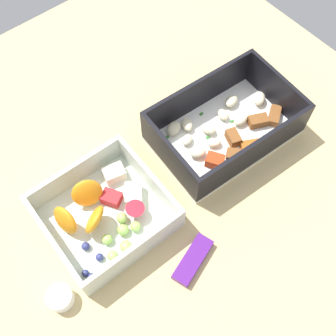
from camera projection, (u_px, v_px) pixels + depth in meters
table_surface at (155, 175)px, 62.16cm from camera, size 80.00×80.00×2.00cm
pasta_container at (225, 128)px, 62.56cm from camera, size 22.03×15.08×6.79cm
fruit_bowl at (104, 213)px, 56.23cm from camera, size 16.23×15.41×5.16cm
candy_bar at (193, 260)px, 54.27cm from camera, size 7.40×4.46×1.20cm
paper_cup_liner at (60, 298)px, 51.48cm from camera, size 3.28×3.28×2.11cm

